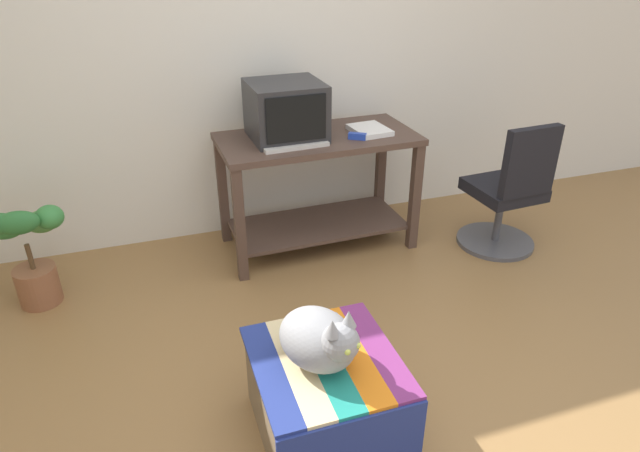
# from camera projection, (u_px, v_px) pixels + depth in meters

# --- Properties ---
(ground_plane) EXTENTS (14.00, 14.00, 0.00)m
(ground_plane) POSITION_uv_depth(u_px,v_px,m) (381.00, 421.00, 2.43)
(ground_plane) COLOR olive
(back_wall) EXTENTS (8.00, 0.10, 2.60)m
(back_wall) POSITION_uv_depth(u_px,v_px,m) (260.00, 40.00, 3.54)
(back_wall) COLOR silver
(back_wall) RESTS_ON ground_plane
(desk) EXTENTS (1.27, 0.63, 0.78)m
(desk) POSITION_uv_depth(u_px,v_px,m) (318.00, 173.00, 3.59)
(desk) COLOR #4C382D
(desk) RESTS_ON ground_plane
(tv_monitor) EXTENTS (0.45, 0.44, 0.34)m
(tv_monitor) POSITION_uv_depth(u_px,v_px,m) (286.00, 111.00, 3.37)
(tv_monitor) COLOR #28282B
(tv_monitor) RESTS_ON desk
(keyboard) EXTENTS (0.41, 0.17, 0.02)m
(keyboard) POSITION_uv_depth(u_px,v_px,m) (294.00, 145.00, 3.30)
(keyboard) COLOR beige
(keyboard) RESTS_ON desk
(book) EXTENTS (0.24, 0.28, 0.03)m
(book) POSITION_uv_depth(u_px,v_px,m) (370.00, 130.00, 3.53)
(book) COLOR white
(book) RESTS_ON desk
(ottoman_with_blanket) EXTENTS (0.58, 0.63, 0.39)m
(ottoman_with_blanket) POSITION_uv_depth(u_px,v_px,m) (326.00, 395.00, 2.30)
(ottoman_with_blanket) COLOR #7A664C
(ottoman_with_blanket) RESTS_ON ground_plane
(cat) EXTENTS (0.38, 0.46, 0.30)m
(cat) POSITION_uv_depth(u_px,v_px,m) (321.00, 339.00, 2.14)
(cat) COLOR gray
(cat) RESTS_ON ottoman_with_blanket
(potted_plant) EXTENTS (0.43, 0.35, 0.63)m
(potted_plant) POSITION_uv_depth(u_px,v_px,m) (30.00, 251.00, 3.08)
(potted_plant) COLOR brown
(potted_plant) RESTS_ON ground_plane
(office_chair) EXTENTS (0.52, 0.52, 0.89)m
(office_chair) POSITION_uv_depth(u_px,v_px,m) (509.00, 196.00, 3.61)
(office_chair) COLOR #4C4C51
(office_chair) RESTS_ON ground_plane
(stapler) EXTENTS (0.11, 0.09, 0.04)m
(stapler) POSITION_uv_depth(u_px,v_px,m) (357.00, 136.00, 3.41)
(stapler) COLOR #2342B7
(stapler) RESTS_ON desk
(pen) EXTENTS (0.13, 0.06, 0.01)m
(pen) POSITION_uv_depth(u_px,v_px,m) (359.00, 127.00, 3.62)
(pen) COLOR #B7B7BC
(pen) RESTS_ON desk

